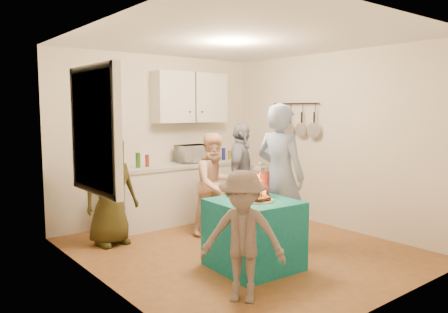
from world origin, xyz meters
TOP-DOWN VIEW (x-y plane):
  - floor at (0.00, 0.00)m, footprint 4.00×4.00m
  - ceiling at (0.00, 0.00)m, footprint 4.00×4.00m
  - back_wall at (0.00, 2.00)m, footprint 3.60×3.60m
  - left_wall at (-1.80, 0.00)m, footprint 4.00×4.00m
  - right_wall at (1.80, 0.00)m, footprint 4.00×4.00m
  - window_night at (-1.77, 0.30)m, footprint 0.04×1.00m
  - counter at (0.20, 1.70)m, footprint 2.20×0.58m
  - countertop at (0.20, 1.70)m, footprint 2.24×0.62m
  - upper_cabinet at (0.50, 1.85)m, footprint 1.30×0.30m
  - pot_rack at (1.72, 0.70)m, footprint 0.12×1.00m
  - microwave at (0.44, 1.70)m, footprint 0.51×0.35m
  - party_table at (-0.31, -0.57)m, footprint 0.90×0.90m
  - donut_cake at (-0.30, -0.60)m, footprint 0.38×0.38m
  - punch_jar at (-0.05, -0.39)m, footprint 0.22×0.22m
  - man_birthday at (0.45, -0.23)m, footprint 0.56×0.74m
  - woman_back_left at (-1.19, 1.23)m, footprint 0.75×0.52m
  - woman_back_center at (0.17, 0.76)m, footprint 0.73×0.58m
  - woman_back_right at (0.67, 0.80)m, footprint 0.95×0.87m
  - child_near_left at (-0.96, -1.13)m, footprint 0.85×0.89m

SIDE VIEW (x-z plane):
  - floor at x=0.00m, z-range 0.00..0.00m
  - party_table at x=-0.31m, z-range 0.00..0.76m
  - counter at x=0.20m, z-range 0.00..0.86m
  - child_near_left at x=-0.96m, z-range 0.00..1.22m
  - woman_back_center at x=0.17m, z-range 0.00..1.43m
  - woman_back_left at x=-1.19m, z-range 0.00..1.47m
  - woman_back_right at x=0.67m, z-range 0.00..1.56m
  - donut_cake at x=-0.30m, z-range 0.76..0.94m
  - countertop at x=0.20m, z-range 0.86..0.91m
  - man_birthday at x=0.45m, z-range 0.00..1.84m
  - punch_jar at x=-0.05m, z-range 0.76..1.10m
  - microwave at x=0.44m, z-range 0.91..1.19m
  - back_wall at x=0.00m, z-range 1.30..1.30m
  - left_wall at x=-1.80m, z-range 1.30..1.30m
  - right_wall at x=1.80m, z-range 1.30..1.30m
  - window_night at x=-1.77m, z-range 0.95..2.15m
  - pot_rack at x=1.72m, z-range 1.30..1.90m
  - upper_cabinet at x=0.50m, z-range 1.55..2.35m
  - ceiling at x=0.00m, z-range 2.60..2.60m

